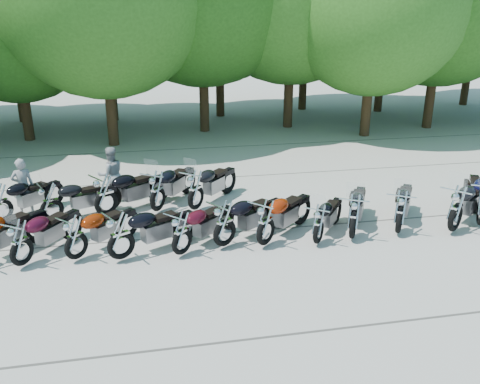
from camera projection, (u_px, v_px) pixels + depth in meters
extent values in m
plane|color=#A6A196|center=(252.00, 258.00, 11.80)|extent=(90.00, 90.00, 0.00)
cylinder|color=#3A2614|center=(25.00, 102.00, 21.80)|extent=(0.44, 0.44, 3.31)
sphere|color=#286319|center=(12.00, 12.00, 20.54)|extent=(7.31, 7.31, 7.31)
cylinder|color=#3A2614|center=(110.00, 98.00, 20.87)|extent=(0.44, 0.44, 3.93)
cylinder|color=#3A2614|center=(204.00, 87.00, 23.27)|extent=(0.44, 0.44, 4.13)
cylinder|color=#3A2614|center=(289.00, 84.00, 24.10)|extent=(0.44, 0.44, 4.09)
cylinder|color=#3A2614|center=(367.00, 96.00, 22.50)|extent=(0.44, 0.44, 3.62)
cylinder|color=#3A2614|center=(431.00, 86.00, 23.98)|extent=(0.44, 0.44, 3.98)
cylinder|color=#3A2614|center=(19.00, 87.00, 25.39)|extent=(0.44, 0.44, 3.52)
sphere|color=#357721|center=(7.00, 4.00, 24.05)|extent=(7.78, 7.78, 7.78)
cylinder|color=#3A2614|center=(112.00, 87.00, 25.71)|extent=(0.44, 0.44, 3.42)
sphere|color=#286319|center=(105.00, 7.00, 24.41)|extent=(7.56, 7.56, 7.56)
cylinder|color=#3A2614|center=(220.00, 82.00, 26.71)|extent=(0.44, 0.44, 3.56)
sphere|color=#286319|center=(219.00, 2.00, 25.36)|extent=(7.88, 7.88, 7.88)
cylinder|color=#3A2614|center=(303.00, 76.00, 28.47)|extent=(0.44, 0.44, 3.76)
cylinder|color=#3A2614|center=(380.00, 78.00, 27.92)|extent=(0.44, 0.44, 3.63)
sphere|color=#357721|center=(388.00, 0.00, 26.55)|extent=(8.02, 8.02, 8.02)
cylinder|color=#3A2614|center=(468.00, 67.00, 29.70)|extent=(0.44, 0.44, 4.37)
imported|color=gray|center=(23.00, 186.00, 14.12)|extent=(0.65, 0.49, 1.61)
imported|color=#9B9B9E|center=(111.00, 174.00, 15.02)|extent=(0.96, 0.85, 1.67)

